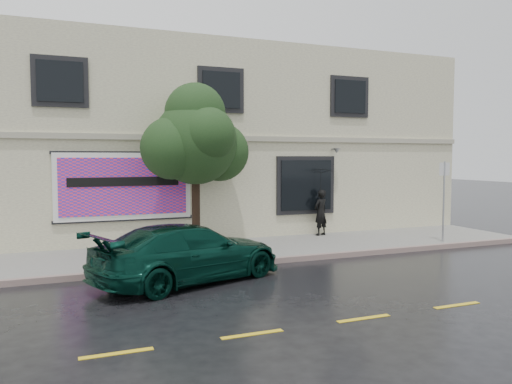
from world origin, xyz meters
name	(u,v)px	position (x,y,z in m)	size (l,w,h in m)	color
ground	(283,276)	(0.00, 0.00, 0.00)	(90.00, 90.00, 0.00)	black
sidewalk	(239,251)	(0.00, 3.25, 0.07)	(20.00, 3.50, 0.15)	gray
curb	(260,262)	(0.00, 1.50, 0.07)	(20.00, 0.18, 0.16)	slate
road_marking	(364,318)	(0.00, -3.50, 0.01)	(19.00, 0.12, 0.01)	gold
building	(191,144)	(0.00, 9.00, 3.50)	(20.00, 8.12, 7.00)	beige
billboard	(124,186)	(-3.20, 4.92, 2.05)	(4.30, 0.16, 2.20)	white
car	(189,253)	(-2.29, 0.39, 0.69)	(2.10, 4.76, 1.39)	#072C22
pedestrian	(321,213)	(3.63, 4.60, 0.97)	(0.60, 0.39, 1.64)	black
umbrella	(321,179)	(3.63, 4.60, 2.17)	(1.02, 1.02, 0.76)	black
street_tree	(195,143)	(-1.22, 3.73, 3.40)	(2.57, 2.57, 4.55)	black
fire_hydrant	(153,249)	(-2.90, 1.80, 0.57)	(0.35, 0.33, 0.86)	silver
sign_pole	(444,194)	(6.75, 1.88, 1.75)	(0.31, 0.16, 2.68)	#96989E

